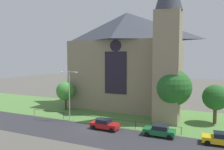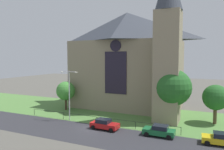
{
  "view_description": "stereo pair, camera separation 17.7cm",
  "coord_description": "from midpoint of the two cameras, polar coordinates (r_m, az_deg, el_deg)",
  "views": [
    {
      "loc": [
        16.04,
        -28.24,
        10.57
      ],
      "look_at": [
        -0.15,
        8.0,
        7.44
      ],
      "focal_mm": 35.49,
      "sensor_mm": 36.0,
      "label": 1
    },
    {
      "loc": [
        16.2,
        -28.17,
        10.57
      ],
      "look_at": [
        -0.15,
        8.0,
        7.44
      ],
      "focal_mm": 35.49,
      "sensor_mm": 36.0,
      "label": 2
    }
  ],
  "objects": [
    {
      "name": "iron_railing",
      "position": [
        36.16,
        -4.1,
        -10.93
      ],
      "size": [
        26.14,
        0.07,
        1.13
      ],
      "color": "black",
      "rests_on": "ground"
    },
    {
      "name": "streetlamp_near",
      "position": [
        37.84,
        -11.09,
        -3.54
      ],
      "size": [
        3.37,
        0.26,
        8.4
      ],
      "color": "#B2B2B7",
      "rests_on": "ground"
    },
    {
      "name": "road_asphalt",
      "position": [
        32.53,
        -7.35,
        -14.49
      ],
      "size": [
        120.0,
        8.0,
        0.01
      ],
      "primitive_type": "cube",
      "color": "#2D2D33",
      "rests_on": "ground"
    },
    {
      "name": "ground",
      "position": [
        42.79,
        1.18,
        -9.8
      ],
      "size": [
        160.0,
        160.0,
        0.0
      ],
      "primitive_type": "plane",
      "color": "#56544C"
    },
    {
      "name": "grass_verge",
      "position": [
        41.02,
        0.07,
        -10.43
      ],
      "size": [
        120.0,
        20.0,
        0.01
      ],
      "primitive_type": "cube",
      "color": "#517F3D",
      "rests_on": "ground"
    },
    {
      "name": "tree_left_near",
      "position": [
        45.56,
        -11.99,
        -4.03
      ],
      "size": [
        3.76,
        3.76,
        5.79
      ],
      "color": "#423021",
      "rests_on": "ground"
    },
    {
      "name": "church_building",
      "position": [
        46.51,
        4.32,
        4.12
      ],
      "size": [
        23.2,
        16.2,
        26.0
      ],
      "color": "gray",
      "rests_on": "ground"
    },
    {
      "name": "parked_car_green",
      "position": [
        31.4,
        11.98,
        -13.84
      ],
      "size": [
        4.2,
        2.03,
        1.51
      ],
      "rotation": [
        0.0,
        0.0,
        3.14
      ],
      "color": "#196033",
      "rests_on": "ground"
    },
    {
      "name": "parked_car_yellow",
      "position": [
        30.84,
        26.11,
        -14.55
      ],
      "size": [
        4.28,
        2.2,
        1.51
      ],
      "rotation": [
        0.0,
        0.0,
        3.19
      ],
      "color": "gold",
      "rests_on": "ground"
    },
    {
      "name": "tree_right_near",
      "position": [
        37.02,
        15.3,
        -3.13
      ],
      "size": [
        5.92,
        5.92,
        8.74
      ],
      "color": "#423021",
      "rests_on": "ground"
    },
    {
      "name": "parked_car_red",
      "position": [
        33.51,
        -2.04,
        -12.55
      ],
      "size": [
        4.26,
        2.15,
        1.51
      ],
      "rotation": [
        0.0,
        0.0,
        -0.04
      ],
      "color": "#B21919",
      "rests_on": "ground"
    },
    {
      "name": "tree_right_far",
      "position": [
        39.02,
        25.0,
        -5.28
      ],
      "size": [
        4.06,
        4.06,
        6.29
      ],
      "color": "brown",
      "rests_on": "ground"
    }
  ]
}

